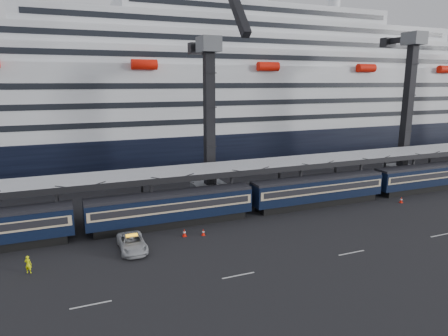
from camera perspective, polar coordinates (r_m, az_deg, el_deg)
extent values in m
plane|color=black|center=(53.31, 26.63, -6.77)|extent=(260.00, 260.00, 0.00)
cube|color=beige|center=(32.74, -18.47, -18.04)|extent=(3.00, 0.15, 0.02)
cube|color=beige|center=(35.24, 2.07, -15.08)|extent=(3.00, 0.15, 0.02)
cube|color=beige|center=(41.23, 17.75, -11.46)|extent=(3.00, 0.15, 0.02)
cube|color=beige|center=(49.46, 28.58, -8.40)|extent=(3.00, 0.15, 0.02)
cube|color=black|center=(46.60, -7.43, -7.59)|extent=(17.48, 2.40, 0.90)
cube|color=black|center=(46.03, -7.49, -5.48)|extent=(19.00, 2.80, 2.70)
cube|color=#C3AF8A|center=(45.94, -7.50, -5.12)|extent=(18.62, 2.92, 1.05)
cube|color=black|center=(45.92, -7.50, -5.06)|extent=(17.86, 2.98, 0.70)
cube|color=black|center=(45.59, -7.54, -3.68)|extent=(19.00, 2.50, 0.35)
cube|color=black|center=(54.91, 13.22, -4.74)|extent=(17.48, 2.40, 0.90)
cube|color=black|center=(54.42, 13.31, -2.92)|extent=(19.00, 2.80, 2.70)
cube|color=#C3AF8A|center=(54.35, 13.32, -2.62)|extent=(18.62, 2.92, 1.05)
cube|color=black|center=(54.33, 13.33, -2.57)|extent=(17.86, 2.98, 0.70)
cube|color=black|center=(54.06, 13.39, -1.39)|extent=(19.00, 2.50, 0.35)
cube|color=black|center=(68.26, 27.03, -2.45)|extent=(17.48, 2.40, 0.90)
cube|color=black|center=(67.86, 27.18, -0.97)|extent=(19.00, 2.80, 2.70)
cube|color=#C3AF8A|center=(67.80, 27.20, -0.73)|extent=(18.62, 2.92, 1.05)
cube|color=black|center=(67.79, 27.21, -0.69)|extent=(17.86, 2.98, 0.70)
cube|color=black|center=(67.57, 27.30, 0.26)|extent=(19.00, 2.50, 0.35)
cube|color=#A2A4AA|center=(61.65, 17.35, 1.61)|extent=(130.00, 6.00, 0.25)
cube|color=black|center=(59.48, 19.16, 0.82)|extent=(130.00, 0.25, 0.70)
cube|color=black|center=(63.99, 15.63, 1.82)|extent=(130.00, 0.25, 0.70)
cube|color=black|center=(45.69, -22.67, -5.90)|extent=(0.25, 0.25, 5.40)
cube|color=black|center=(51.06, -22.70, -4.04)|extent=(0.25, 0.25, 5.40)
cube|color=black|center=(46.57, -10.27, -4.78)|extent=(0.25, 0.25, 5.40)
cube|color=black|center=(51.86, -11.61, -3.08)|extent=(0.25, 0.25, 5.40)
cube|color=black|center=(49.51, 1.12, -3.56)|extent=(0.25, 0.25, 5.40)
cube|color=black|center=(54.51, -1.24, -2.08)|extent=(0.25, 0.25, 5.40)
cube|color=black|center=(54.15, 10.87, -2.39)|extent=(0.25, 0.25, 5.40)
cube|color=black|center=(58.76, 7.89, -1.14)|extent=(0.25, 0.25, 5.40)
cube|color=black|center=(60.12, 18.88, -1.38)|extent=(0.25, 0.25, 5.40)
cube|color=black|center=(64.30, 15.61, -0.32)|extent=(0.25, 0.25, 5.40)
cube|color=black|center=(67.05, 25.33, -0.55)|extent=(0.25, 0.25, 5.40)
cube|color=black|center=(70.82, 22.01, 0.37)|extent=(0.25, 0.25, 5.40)
cube|color=black|center=(78.09, 27.28, 0.93)|extent=(0.25, 0.25, 5.40)
cube|color=black|center=(88.55, 3.99, 3.98)|extent=(200.00, 28.00, 7.00)
cube|color=silver|center=(87.70, 4.08, 10.14)|extent=(190.00, 26.88, 12.00)
cube|color=silver|center=(87.75, 4.16, 15.04)|extent=(160.00, 24.64, 3.00)
cube|color=black|center=(76.89, 8.43, 15.34)|extent=(153.60, 0.12, 0.90)
cube|color=silver|center=(87.95, 4.19, 16.99)|extent=(124.00, 21.84, 3.00)
cube|color=black|center=(78.32, 7.96, 17.50)|extent=(119.04, 0.12, 0.90)
cube|color=silver|center=(88.25, 4.22, 18.93)|extent=(90.00, 19.04, 3.00)
cube|color=black|center=(79.86, 7.49, 19.57)|extent=(86.40, 0.12, 0.90)
cube|color=silver|center=(88.65, 4.26, 20.85)|extent=(56.00, 16.24, 3.00)
cube|color=black|center=(81.51, 7.03, 21.56)|extent=(53.76, 0.12, 0.90)
cube|color=silver|center=(85.85, -0.90, 22.86)|extent=(16.00, 12.00, 2.50)
cylinder|color=silver|center=(99.55, 15.40, 21.27)|extent=(2.80, 2.80, 3.00)
cylinder|color=#F41707|center=(65.77, -11.32, 14.30)|extent=(4.00, 1.60, 1.60)
cylinder|color=#F41707|center=(73.39, 6.31, 14.22)|extent=(4.00, 1.60, 1.60)
cylinder|color=#F41707|center=(86.10, 19.63, 13.30)|extent=(4.00, 1.60, 1.60)
cylinder|color=#F41707|center=(102.03, 29.09, 12.22)|extent=(4.00, 1.60, 1.60)
cube|color=#44474B|center=(56.93, -2.03, -3.23)|extent=(4.50, 4.50, 2.00)
cube|color=black|center=(55.11, -2.11, 6.84)|extent=(1.30, 1.30, 18.00)
cube|color=#44474B|center=(55.08, -2.20, 17.26)|extent=(2.60, 3.20, 2.00)
cube|color=black|center=(57.44, -3.11, 17.04)|extent=(0.90, 5.04, 0.90)
cube|color=black|center=(59.80, -3.95, 16.65)|extent=(2.20, 1.60, 1.60)
cube|color=#44474B|center=(75.50, 24.00, -0.43)|extent=(4.50, 4.50, 2.00)
cube|color=black|center=(74.08, 24.74, 7.90)|extent=(1.30, 1.30, 20.00)
cube|color=#44474B|center=(74.27, 25.53, 16.37)|extent=(2.60, 3.20, 2.00)
cube|color=black|center=(76.20, 23.92, 16.37)|extent=(0.90, 5.60, 0.90)
cube|color=black|center=(78.17, 22.37, 16.22)|extent=(2.20, 1.60, 1.60)
imported|color=#A5A7AC|center=(40.66, -12.99, -10.40)|extent=(2.54, 5.38, 1.48)
imported|color=#EBF60C|center=(39.10, -26.19, -12.26)|extent=(0.69, 0.59, 1.60)
cube|color=#F41707|center=(43.58, -2.97, -9.54)|extent=(0.37, 0.37, 0.04)
cone|color=#F41707|center=(43.44, -2.98, -9.09)|extent=(0.31, 0.31, 0.70)
cylinder|color=white|center=(43.44, -2.98, -9.09)|extent=(0.26, 0.26, 0.12)
cube|color=#F41707|center=(43.46, -5.68, -9.64)|extent=(0.42, 0.42, 0.04)
cone|color=#F41707|center=(43.31, -5.69, -9.12)|extent=(0.35, 0.35, 0.80)
cylinder|color=white|center=(43.31, -5.69, -9.12)|extent=(0.30, 0.30, 0.13)
cube|color=#F41707|center=(59.79, 23.96, -4.52)|extent=(0.43, 0.43, 0.04)
cone|color=#F41707|center=(59.67, 24.00, -4.13)|extent=(0.36, 0.36, 0.81)
cylinder|color=white|center=(59.67, 24.00, -4.13)|extent=(0.30, 0.30, 0.13)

